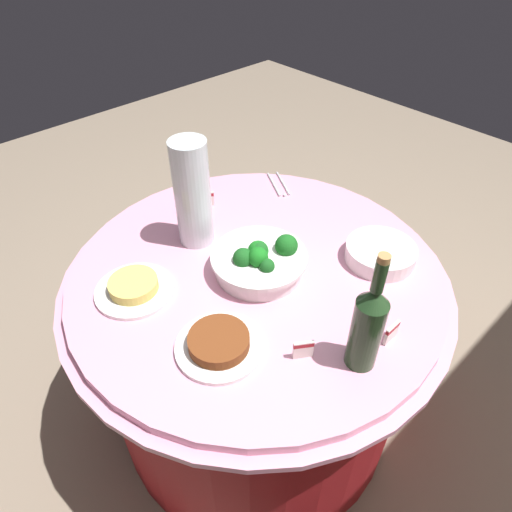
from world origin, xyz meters
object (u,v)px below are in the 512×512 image
broccoli_bowl (260,261)px  food_plate_stir_fry (219,344)px  label_placard_rear (392,332)px  plate_stack (380,253)px  decorative_fruit_vase (193,199)px  label_placard_mid (207,198)px  label_placard_front (303,349)px  serving_tongs (279,185)px  wine_bottle (368,325)px  food_plate_noodles (134,288)px

broccoli_bowl → food_plate_stir_fry: (0.27, 0.13, -0.02)m
label_placard_rear → food_plate_stir_fry: bearing=-39.7°
broccoli_bowl → plate_stack: bearing=145.3°
decorative_fruit_vase → label_placard_mid: (-0.14, -0.12, -0.12)m
broccoli_bowl → decorative_fruit_vase: decorative_fruit_vase is taller
decorative_fruit_vase → label_placard_front: decorative_fruit_vase is taller
serving_tongs → food_plate_stir_fry: bearing=33.6°
wine_bottle → food_plate_noodles: (0.27, -0.57, -0.11)m
decorative_fruit_vase → label_placard_front: (0.09, 0.54, -0.12)m
plate_stack → wine_bottle: (0.34, 0.19, 0.10)m
broccoli_bowl → plate_stack: broccoli_bowl is taller
serving_tongs → label_placard_mid: bearing=-16.1°
decorative_fruit_vase → food_plate_noodles: bearing=14.4°
decorative_fruit_vase → food_plate_noodles: 0.31m
wine_bottle → serving_tongs: bearing=-121.4°
label_placard_front → label_placard_mid: size_ratio=1.00×
decorative_fruit_vase → food_plate_stir_fry: bearing=59.4°
decorative_fruit_vase → food_plate_noodles: (0.27, 0.07, -0.14)m
label_placard_rear → serving_tongs: bearing=-114.0°
food_plate_stir_fry → decorative_fruit_vase: bearing=-120.6°
broccoli_bowl → label_placard_front: 0.32m
decorative_fruit_vase → label_placard_rear: bearing=99.0°
broccoli_bowl → label_placard_rear: size_ratio=5.09×
food_plate_noodles → label_placard_front: 0.51m
wine_bottle → broccoli_bowl: bearing=-96.1°
wine_bottle → label_placard_rear: bearing=172.6°
label_placard_rear → decorative_fruit_vase: bearing=-81.0°
decorative_fruit_vase → plate_stack: bearing=126.7°
food_plate_stir_fry → label_placard_front: bearing=129.6°
label_placard_mid → label_placard_rear: same height
plate_stack → decorative_fruit_vase: bearing=-53.3°
plate_stack → decorative_fruit_vase: 0.59m
label_placard_front → decorative_fruit_vase: bearing=-99.9°
food_plate_stir_fry → label_placard_rear: 0.43m
serving_tongs → food_plate_stir_fry: size_ratio=0.73×
plate_stack → serving_tongs: 0.51m
decorative_fruit_vase → label_placard_front: 0.56m
food_plate_noodles → label_placard_front: (-0.18, 0.47, 0.01)m
wine_bottle → label_placard_mid: 0.79m
food_plate_stir_fry → label_placard_front: (-0.13, 0.16, 0.01)m
serving_tongs → food_plate_stir_fry: (0.64, 0.43, 0.01)m
decorative_fruit_vase → broccoli_bowl: bearing=99.1°
label_placard_mid → plate_stack: bearing=109.1°
broccoli_bowl → label_placard_rear: (-0.06, 0.41, -0.01)m
label_placard_front → wine_bottle: bearing=132.2°
broccoli_bowl → label_placard_rear: 0.41m
food_plate_stir_fry → label_placard_rear: bearing=140.3°
decorative_fruit_vase → food_plate_noodles: decorative_fruit_vase is taller
label_placard_mid → label_placard_front: bearing=70.6°
label_placard_rear → wine_bottle: bearing=-7.4°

